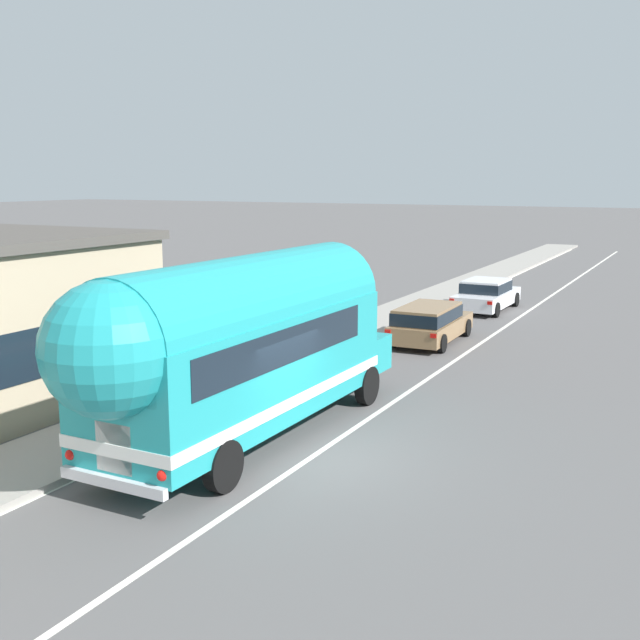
# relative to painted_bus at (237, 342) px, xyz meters

# --- Properties ---
(ground_plane) EXTENTS (300.00, 300.00, 0.00)m
(ground_plane) POSITION_rel_painted_bus_xyz_m (1.76, 0.02, -2.30)
(ground_plane) COLOR #565454
(lane_markings) EXTENTS (3.63, 80.00, 0.01)m
(lane_markings) POSITION_rel_painted_bus_xyz_m (0.15, 12.02, -2.30)
(lane_markings) COLOR silver
(lane_markings) RESTS_ON ground
(sidewalk_slab) EXTENTS (2.56, 90.00, 0.15)m
(sidewalk_slab) POSITION_rel_painted_bus_xyz_m (-3.02, 10.02, -2.23)
(sidewalk_slab) COLOR gray
(sidewalk_slab) RESTS_ON ground
(painted_bus) EXTENTS (2.68, 10.96, 4.12)m
(painted_bus) POSITION_rel_painted_bus_xyz_m (0.00, 0.00, 0.00)
(painted_bus) COLOR teal
(painted_bus) RESTS_ON ground
(car_lead) EXTENTS (2.04, 4.55, 1.37)m
(car_lead) POSITION_rel_painted_bus_xyz_m (0.11, 12.03, -1.52)
(car_lead) COLOR olive
(car_lead) RESTS_ON ground
(car_second) EXTENTS (2.06, 4.67, 1.37)m
(car_second) POSITION_rel_painted_bus_xyz_m (0.02, 19.78, -1.56)
(car_second) COLOR white
(car_second) RESTS_ON ground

